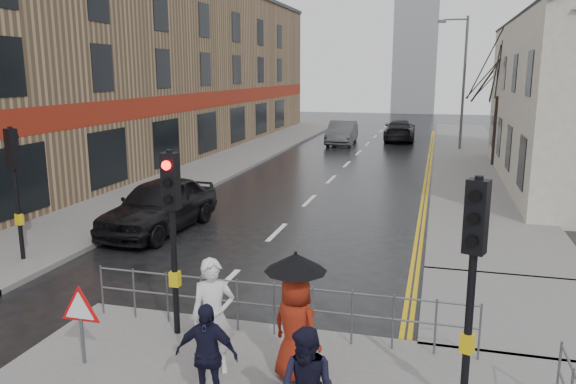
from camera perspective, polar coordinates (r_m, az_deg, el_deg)
The scene contains 20 objects.
ground at distance 10.85m, azimuth -12.60°, elevation -14.75°, with size 120.00×120.00×0.00m, color black.
left_pavement at distance 33.78m, azimuth -4.44°, elevation 3.93°, with size 4.00×44.00×0.14m, color #605E5B.
right_pavement at distance 33.91m, azimuth 18.01°, elevation 3.41°, with size 4.00×40.00×0.14m, color #605E5B.
pavement_bridge_right at distance 12.61m, azimuth 22.66°, elevation -11.17°, with size 4.00×4.20×0.14m, color #605E5B.
building_left_terrace at distance 34.77m, azimuth -13.91°, elevation 12.01°, with size 8.00×42.00×10.00m, color #947455.
church_tower at distance 70.71m, azimuth 12.89°, elevation 15.18°, with size 5.00×5.00×18.00m, color gray.
traffic_signal_near_left at distance 10.08m, azimuth -11.72°, elevation -1.89°, with size 0.28×0.27×3.40m.
traffic_signal_near_right at distance 7.91m, azimuth 18.33°, elevation -6.15°, with size 0.34×0.33×3.40m.
traffic_signal_far_left at distance 15.55m, azimuth -26.05°, elevation 2.02°, with size 0.34×0.33×3.40m.
guard_railing_front at distance 10.32m, azimuth -1.41°, elevation -10.66°, with size 7.14×0.04×1.00m.
warning_sign at distance 9.89m, azimuth -20.37°, elevation -11.36°, with size 0.80×0.07×1.35m.
street_lamp at distance 36.54m, azimuth 17.19°, elevation 11.35°, with size 1.83×0.25×8.00m.
tree_near at distance 30.65m, azimuth 20.81°, elevation 11.87°, with size 2.40×2.40×6.58m.
tree_far at distance 38.67m, azimuth 20.35°, elevation 10.74°, with size 2.40×2.40×5.64m.
pedestrian_a at distance 9.12m, azimuth -7.62°, elevation -12.42°, with size 0.69×0.45×1.88m, color silver.
pedestrian_with_umbrella at distance 8.77m, azimuth 0.77°, elevation -12.07°, with size 0.99×0.96×2.06m.
pedestrian_d at distance 8.36m, azimuth -8.29°, elevation -16.10°, with size 0.91×0.38×1.56m, color black.
car_parked at distance 17.78m, azimuth -12.94°, elevation -1.31°, with size 1.93×4.81×1.64m, color black.
car_mid at distance 38.64m, azimuth 5.50°, elevation 6.03°, with size 1.68×4.83×1.59m, color #414345.
car_far at distance 41.17m, azimuth 11.28°, elevation 6.16°, with size 2.11×5.20×1.51m, color black.
Camera 1 is at (4.66, -8.52, 4.85)m, focal length 35.00 mm.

